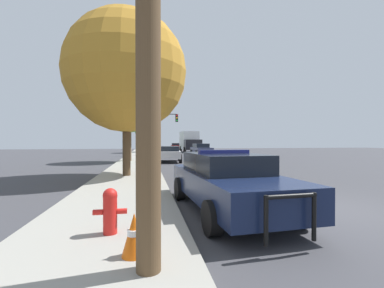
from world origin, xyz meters
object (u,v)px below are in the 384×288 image
object	(u,v)px
car_background_oncoming	(201,149)
tree_sidewalk_near	(126,72)
box_truck	(190,141)
traffic_cone	(134,234)
fire_hydrant	(110,209)
car_background_distant	(176,146)
tree_sidewalk_far	(147,127)
police_car	(227,180)
tree_sidewalk_mid	(129,107)
traffic_light	(161,125)
car_background_midblock	(169,153)

from	to	relation	value
car_background_oncoming	tree_sidewalk_near	xyz separation A→B (m)	(-7.54, -18.60, 4.14)
box_truck	traffic_cone	world-z (taller)	box_truck
fire_hydrant	traffic_cone	xyz separation A→B (m)	(0.44, -0.94, -0.12)
car_background_oncoming	tree_sidewalk_near	bearing A→B (deg)	65.43
car_background_distant	tree_sidewalk_far	bearing A→B (deg)	-116.66
police_car	tree_sidewalk_mid	xyz separation A→B (m)	(-3.39, 15.55, 3.81)
car_background_oncoming	tree_sidewalk_mid	distance (m)	12.81
car_background_distant	police_car	bearing A→B (deg)	-91.77
police_car	tree_sidewalk_near	size ratio (longest dim) A/B	0.67
tree_sidewalk_near	traffic_cone	size ratio (longest dim) A/B	12.77
fire_hydrant	car_background_oncoming	world-z (taller)	car_background_oncoming
car_background_distant	traffic_cone	world-z (taller)	car_background_distant
fire_hydrant	tree_sidewalk_near	world-z (taller)	tree_sidewalk_near
tree_sidewalk_near	traffic_cone	world-z (taller)	tree_sidewalk_near
police_car	traffic_cone	distance (m)	3.28
traffic_light	car_background_oncoming	distance (m)	5.77
tree_sidewalk_near	tree_sidewalk_far	size ratio (longest dim) A/B	1.34
police_car	tree_sidewalk_mid	bearing A→B (deg)	-81.58
traffic_light	tree_sidewalk_far	distance (m)	8.96
car_background_oncoming	tree_sidewalk_far	size ratio (longest dim) A/B	0.79
fire_hydrant	car_background_oncoming	bearing A→B (deg)	74.58
police_car	tree_sidewalk_far	world-z (taller)	tree_sidewalk_far
car_background_distant	tree_sidewalk_mid	world-z (taller)	tree_sidewalk_mid
fire_hydrant	tree_sidewalk_mid	xyz separation A→B (m)	(-0.82, 17.08, 4.02)
police_car	fire_hydrant	distance (m)	3.00
box_truck	tree_sidewalk_near	size ratio (longest dim) A/B	0.95
traffic_light	box_truck	bearing A→B (deg)	63.86
police_car	traffic_light	distance (m)	24.24
car_background_oncoming	box_truck	world-z (taller)	box_truck
fire_hydrant	traffic_light	world-z (taller)	traffic_light
box_truck	car_background_oncoming	bearing A→B (deg)	88.68
fire_hydrant	tree_sidewalk_near	size ratio (longest dim) A/B	0.10
fire_hydrant	tree_sidewalk_far	world-z (taller)	tree_sidewalk_far
box_truck	traffic_cone	distance (m)	37.79
car_background_midblock	tree_sidewalk_far	distance (m)	18.01
tree_sidewalk_near	tree_sidewalk_mid	distance (m)	9.43
car_background_distant	box_truck	size ratio (longest dim) A/B	0.59
police_car	traffic_cone	xyz separation A→B (m)	(-2.13, -2.48, -0.32)
traffic_light	tree_sidewalk_mid	size ratio (longest dim) A/B	0.75
tree_sidewalk_far	traffic_light	bearing A→B (deg)	-79.67
traffic_light	traffic_cone	distance (m)	26.80
police_car	car_background_distant	size ratio (longest dim) A/B	1.19
tree_sidewalk_mid	tree_sidewalk_far	xyz separation A→B (m)	(1.49, 17.33, -0.74)
tree_sidewalk_mid	fire_hydrant	bearing A→B (deg)	-87.25
traffic_light	traffic_cone	bearing A→B (deg)	-93.94
car_background_midblock	box_truck	size ratio (longest dim) A/B	0.60
tree_sidewalk_near	traffic_light	bearing A→B (deg)	81.85
traffic_light	car_background_distant	world-z (taller)	traffic_light
police_car	box_truck	distance (m)	34.99
car_background_midblock	traffic_cone	size ratio (longest dim) A/B	7.30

